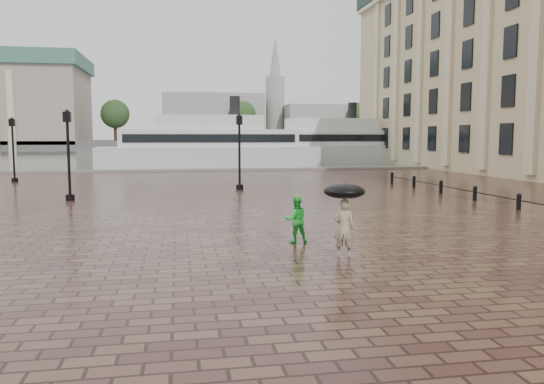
{
  "coord_description": "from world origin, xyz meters",
  "views": [
    {
      "loc": [
        -0.61,
        -17.72,
        3.19
      ],
      "look_at": [
        2.35,
        -0.93,
        1.4
      ],
      "focal_mm": 35.0,
      "sensor_mm": 36.0,
      "label": 1
    }
  ],
  "objects_px": {
    "adult_pedestrian": "(344,228)",
    "child_pedestrian": "(296,220)",
    "street_lamps": "(104,151)",
    "ferry_near": "(209,146)",
    "ferry_far": "(332,145)"
  },
  "relations": [
    {
      "from": "adult_pedestrian",
      "to": "street_lamps",
      "type": "bearing_deg",
      "value": -44.41
    },
    {
      "from": "ferry_near",
      "to": "ferry_far",
      "type": "distance_m",
      "value": 17.08
    },
    {
      "from": "street_lamps",
      "to": "ferry_far",
      "type": "xyz_separation_m",
      "value": [
        22.79,
        29.34,
        -0.13
      ]
    },
    {
      "from": "adult_pedestrian",
      "to": "child_pedestrian",
      "type": "bearing_deg",
      "value": -46.19
    },
    {
      "from": "adult_pedestrian",
      "to": "ferry_near",
      "type": "relative_size",
      "value": 0.07
    },
    {
      "from": "adult_pedestrian",
      "to": "child_pedestrian",
      "type": "xyz_separation_m",
      "value": [
        -0.83,
        2.07,
        -0.07
      ]
    },
    {
      "from": "child_pedestrian",
      "to": "ferry_near",
      "type": "bearing_deg",
      "value": -89.11
    },
    {
      "from": "adult_pedestrian",
      "to": "ferry_near",
      "type": "xyz_separation_m",
      "value": [
        -1.15,
        41.43,
        1.42
      ]
    },
    {
      "from": "street_lamps",
      "to": "ferry_near",
      "type": "xyz_separation_m",
      "value": [
        7.52,
        21.67,
        -0.13
      ]
    },
    {
      "from": "adult_pedestrian",
      "to": "ferry_near",
      "type": "bearing_deg",
      "value": -66.52
    },
    {
      "from": "adult_pedestrian",
      "to": "child_pedestrian",
      "type": "distance_m",
      "value": 2.23
    },
    {
      "from": "street_lamps",
      "to": "child_pedestrian",
      "type": "bearing_deg",
      "value": -66.1
    },
    {
      "from": "street_lamps",
      "to": "ferry_near",
      "type": "bearing_deg",
      "value": 70.86
    },
    {
      "from": "child_pedestrian",
      "to": "ferry_near",
      "type": "height_order",
      "value": "ferry_near"
    },
    {
      "from": "street_lamps",
      "to": "child_pedestrian",
      "type": "height_order",
      "value": "street_lamps"
    }
  ]
}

